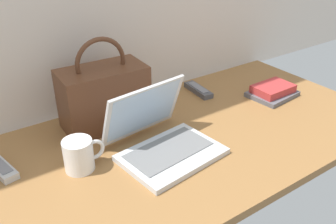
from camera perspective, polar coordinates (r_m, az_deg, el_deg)
desk at (r=1.28m, az=1.32°, el=-4.89°), size 1.60×0.76×0.03m
laptop at (r=1.19m, az=-0.98°, el=-4.17°), size 0.34×0.32×0.21m
coffee_mug at (r=1.14m, az=-13.58°, el=-6.42°), size 0.13×0.09×0.10m
remote_control_near at (r=1.60m, az=4.72°, el=3.46°), size 0.06×0.16×0.02m
remote_control_far at (r=1.23m, az=-24.62°, el=-7.79°), size 0.08×0.17×0.02m
handbag at (r=1.32m, az=-9.93°, el=2.49°), size 0.31×0.17×0.33m
book_stack at (r=1.61m, az=15.93°, el=3.12°), size 0.20×0.17×0.05m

